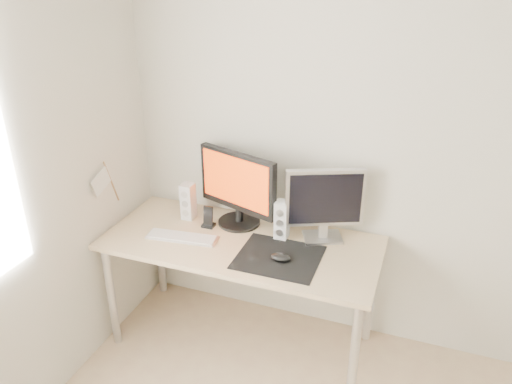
# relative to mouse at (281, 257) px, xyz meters

# --- Properties ---
(wall_back) EXTENTS (3.50, 0.00, 3.50)m
(wall_back) POSITION_rel_mouse_xyz_m (0.65, 0.49, 0.50)
(wall_back) COLOR silver
(wall_back) RESTS_ON ground
(mousepad) EXTENTS (0.45, 0.40, 0.00)m
(mousepad) POSITION_rel_mouse_xyz_m (-0.02, 0.03, -0.02)
(mousepad) COLOR black
(mousepad) RESTS_ON desk
(mouse) EXTENTS (0.11, 0.07, 0.04)m
(mouse) POSITION_rel_mouse_xyz_m (0.00, 0.00, 0.00)
(mouse) COLOR black
(mouse) RESTS_ON mousepad
(desk) EXTENTS (1.60, 0.70, 0.73)m
(desk) POSITION_rel_mouse_xyz_m (-0.28, 0.12, -0.10)
(desk) COLOR #D1B587
(desk) RESTS_ON ground
(main_monitor) EXTENTS (0.54, 0.33, 0.47)m
(main_monitor) POSITION_rel_mouse_xyz_m (-0.37, 0.31, 0.23)
(main_monitor) COLOR black
(main_monitor) RESTS_ON desk
(second_monitor) EXTENTS (0.43, 0.23, 0.43)m
(second_monitor) POSITION_rel_mouse_xyz_m (0.16, 0.31, 0.22)
(second_monitor) COLOR silver
(second_monitor) RESTS_ON desk
(speaker_left) EXTENTS (0.07, 0.09, 0.23)m
(speaker_left) POSITION_rel_mouse_xyz_m (-0.69, 0.28, 0.09)
(speaker_left) COLOR white
(speaker_left) RESTS_ON desk
(speaker_right) EXTENTS (0.07, 0.09, 0.23)m
(speaker_right) POSITION_rel_mouse_xyz_m (-0.07, 0.24, 0.09)
(speaker_right) COLOR white
(speaker_right) RESTS_ON desk
(keyboard) EXTENTS (0.43, 0.17, 0.02)m
(keyboard) POSITION_rel_mouse_xyz_m (-0.62, 0.03, -0.02)
(keyboard) COLOR silver
(keyboard) RESTS_ON desk
(phone_dock) EXTENTS (0.07, 0.06, 0.13)m
(phone_dock) POSITION_rel_mouse_xyz_m (-0.53, 0.22, 0.02)
(phone_dock) COLOR black
(phone_dock) RESTS_ON desk
(pennant) EXTENTS (0.01, 0.23, 0.29)m
(pennant) POSITION_rel_mouse_xyz_m (-1.07, -0.02, 0.29)
(pennant) COLOR #A57F54
(pennant) RESTS_ON wall_left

